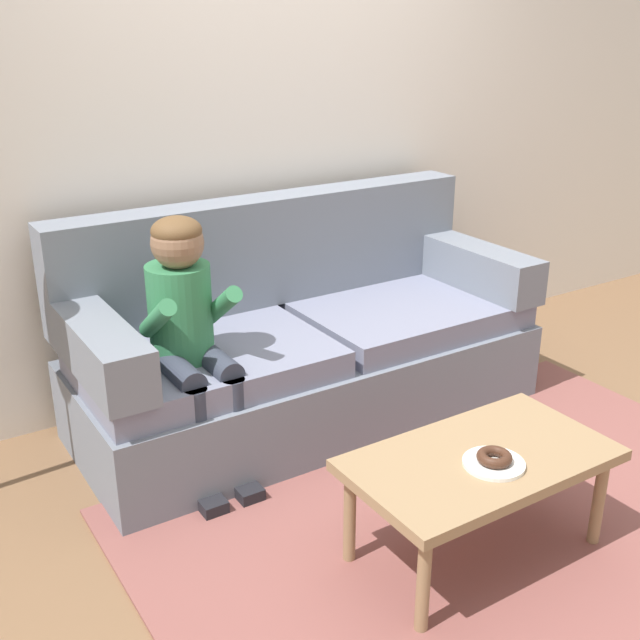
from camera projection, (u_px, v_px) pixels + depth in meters
name	position (u px, v px, depth m)	size (l,w,h in m)	color
ground	(437.00, 484.00, 3.21)	(10.00, 10.00, 0.00)	brown
wall_back	(267.00, 107.00, 3.80)	(8.00, 0.10, 2.80)	silver
area_rug	(479.00, 514.00, 3.02)	(2.63, 1.71, 0.01)	brown
couch	(302.00, 344.00, 3.69)	(2.18, 0.90, 1.02)	slate
coffee_table	(480.00, 466.00, 2.68)	(0.94, 0.52, 0.41)	#937551
person_child	(189.00, 325.00, 3.08)	(0.34, 0.58, 1.10)	#337A4C
plate	(494.00, 463.00, 2.59)	(0.21, 0.21, 0.01)	white
donut	(494.00, 457.00, 2.59)	(0.12, 0.12, 0.04)	#422619
toy_controller	(533.00, 447.00, 3.44)	(0.23, 0.09, 0.05)	#339E56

